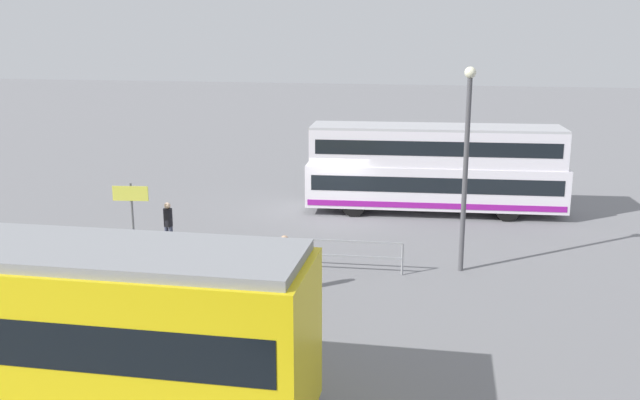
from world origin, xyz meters
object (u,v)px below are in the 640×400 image
at_px(double_decker_bus, 434,168).
at_px(pedestrian_near_railing, 168,222).
at_px(pedestrian_crossing, 285,260).
at_px(street_lamp, 466,154).
at_px(info_sign, 131,205).

distance_m(double_decker_bus, pedestrian_near_railing, 11.63).
bearing_deg(pedestrian_crossing, street_lamp, -148.65).
bearing_deg(info_sign, street_lamp, -176.76).
xyz_separation_m(double_decker_bus, pedestrian_near_railing, (9.02, 7.28, -0.95)).
distance_m(pedestrian_crossing, info_sign, 6.67).
bearing_deg(pedestrian_near_railing, pedestrian_crossing, 147.31).
bearing_deg(info_sign, pedestrian_near_railing, -137.50).
distance_m(pedestrian_near_railing, pedestrian_crossing, 6.18).
xyz_separation_m(pedestrian_crossing, street_lamp, (-5.11, -3.11, 2.83)).
bearing_deg(street_lamp, pedestrian_near_railing, -1.25).
bearing_deg(pedestrian_crossing, pedestrian_near_railing, -32.69).
xyz_separation_m(info_sign, street_lamp, (-11.25, -0.64, 2.07)).
bearing_deg(pedestrian_crossing, info_sign, -21.96).
height_order(pedestrian_near_railing, street_lamp, street_lamp).
bearing_deg(double_decker_bus, street_lamp, 99.77).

